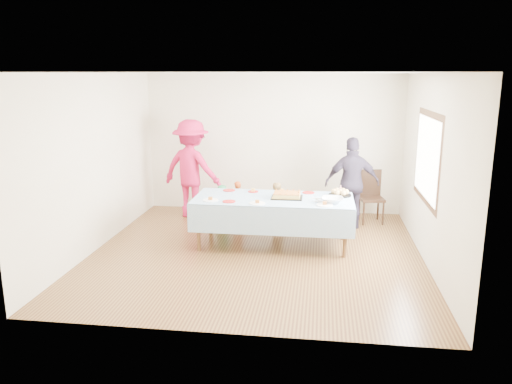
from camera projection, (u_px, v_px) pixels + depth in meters
The scene contains 22 objects.
ground at pixel (256, 252), 7.70m from camera, with size 5.00×5.00×0.00m, color #4A2815.
room_walls at pixel (260, 138), 7.29m from camera, with size 5.04×5.04×2.72m.
party_table at pixel (273, 201), 7.88m from camera, with size 2.50×1.10×0.78m.
birthday_cake at pixel (287, 195), 7.85m from camera, with size 0.48×0.37×0.09m.
rolls_tray at pixel (340, 193), 7.99m from camera, with size 0.37×0.37×0.11m.
punch_bowl at pixel (332, 200), 7.56m from camera, with size 0.34×0.34×0.08m, color silver.
party_hat at pixel (340, 189), 8.11m from camera, with size 0.09×0.09×0.16m, color white.
fork_pile at pixel (316, 200), 7.57m from camera, with size 0.24×0.18×0.07m, color white, non-canonical shape.
plate_red_far_a at pixel (229, 190), 8.35m from camera, with size 0.20×0.20×0.01m, color #BB0E0F.
plate_red_far_b at pixel (253, 192), 8.25m from camera, with size 0.17×0.17×0.01m, color #BB0E0F.
plate_red_far_c at pixel (282, 192), 8.22m from camera, with size 0.19×0.19×0.01m, color #BB0E0F.
plate_red_far_d at pixel (308, 193), 8.18m from camera, with size 0.20×0.20×0.01m, color #BB0E0F.
plate_red_near at pixel (229, 201), 7.61m from camera, with size 0.20×0.20×0.01m, color #BB0E0F.
plate_white_left at pixel (210, 200), 7.69m from camera, with size 0.24×0.24×0.01m, color white.
plate_white_mid at pixel (257, 203), 7.51m from camera, with size 0.25×0.25×0.01m, color white.
plate_white_right at pixel (325, 205), 7.41m from camera, with size 0.24×0.24×0.01m, color white.
dining_chair at pixel (371, 193), 9.22m from camera, with size 0.48×0.48×0.96m.
toddler_left at pixel (237, 200), 9.35m from camera, with size 0.27×0.18×0.74m, color #C64918.
toddler_mid at pixel (222, 206), 8.96m from camera, with size 0.37×0.24×0.76m, color #297C47.
toddler_right at pixel (276, 205), 8.86m from camera, with size 0.40×0.31×0.82m, color tan.
adult_left at pixel (192, 169), 9.46m from camera, with size 1.20×0.69×1.86m, color #BC1746.
adult_right at pixel (352, 183), 8.78m from camera, with size 0.95×0.40×1.62m, color #302837.
Camera 1 is at (0.96, -7.21, 2.68)m, focal length 35.00 mm.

